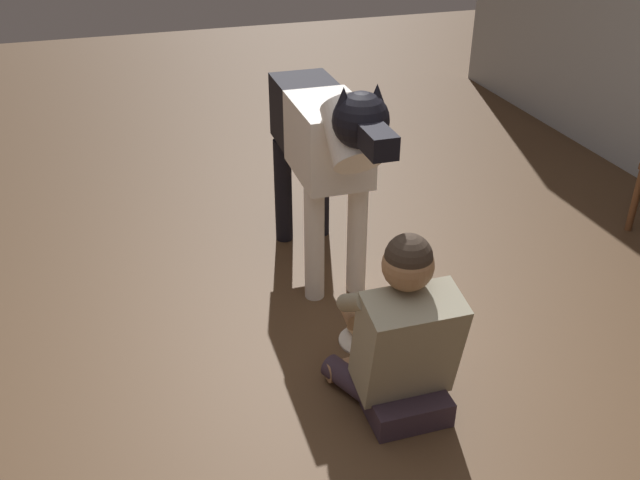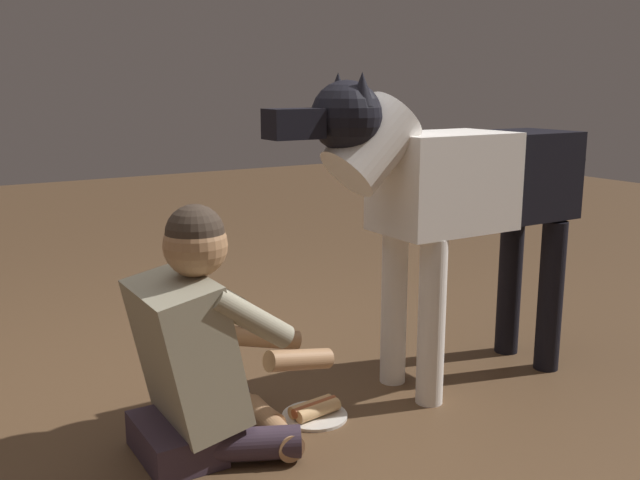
% 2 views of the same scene
% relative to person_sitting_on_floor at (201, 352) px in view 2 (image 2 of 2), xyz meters
% --- Properties ---
extents(ground_plane, '(14.24, 14.24, 0.00)m').
position_rel_person_sitting_on_floor_xyz_m(ground_plane, '(-0.12, -0.19, -0.35)').
color(ground_plane, brown).
extents(person_sitting_on_floor, '(0.67, 0.58, 0.85)m').
position_rel_person_sitting_on_floor_xyz_m(person_sitting_on_floor, '(0.00, 0.00, 0.00)').
color(person_sitting_on_floor, '#3C2D3C').
rests_on(person_sitting_on_floor, ground).
extents(large_dog, '(1.57, 0.35, 1.26)m').
position_rel_person_sitting_on_floor_xyz_m(large_dog, '(-1.09, 0.01, 0.46)').
color(large_dog, white).
rests_on(large_dog, ground).
extents(hot_dog_on_plate, '(0.25, 0.25, 0.06)m').
position_rel_person_sitting_on_floor_xyz_m(hot_dog_on_plate, '(-0.44, 0.00, -0.32)').
color(hot_dog_on_plate, silver).
rests_on(hot_dog_on_plate, ground).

